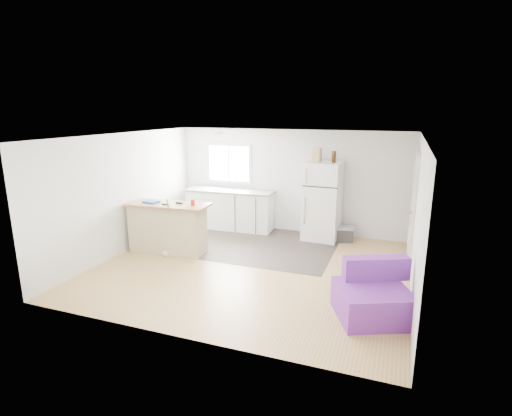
{
  "coord_description": "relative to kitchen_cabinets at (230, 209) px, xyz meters",
  "views": [
    {
      "loc": [
        2.47,
        -6.45,
        2.85
      ],
      "look_at": [
        -0.18,
        0.7,
        0.95
      ],
      "focal_mm": 28.0,
      "sensor_mm": 36.0,
      "label": 1
    }
  ],
  "objects": [
    {
      "name": "tool_b",
      "position": [
        -0.48,
        -2.08,
        0.54
      ],
      "size": [
        0.1,
        0.04,
        0.03
      ],
      "primitive_type": "cube",
      "rotation": [
        0.0,
        0.0,
        -0.0
      ],
      "color": "black",
      "rests_on": "peninsula"
    },
    {
      "name": "red_cup",
      "position": [
        0.07,
        -1.93,
        0.59
      ],
      "size": [
        0.08,
        0.08,
        0.12
      ],
      "primitive_type": "cylinder",
      "rotation": [
        0.0,
        0.0,
        0.04
      ],
      "color": "red",
      "rests_on": "peninsula"
    },
    {
      "name": "cooler",
      "position": [
        2.74,
        -0.05,
        -0.31
      ],
      "size": [
        0.5,
        0.4,
        0.34
      ],
      "rotation": [
        0.0,
        0.0,
        0.24
      ],
      "color": "#313133",
      "rests_on": "floor"
    },
    {
      "name": "bottle_right",
      "position": [
        2.48,
        -0.1,
        1.38
      ],
      "size": [
        0.08,
        0.08,
        0.25
      ],
      "primitive_type": "cylinder",
      "rotation": [
        0.0,
        0.0,
        -0.11
      ],
      "color": "#381D0A",
      "rests_on": "refrigerator"
    },
    {
      "name": "tool_a",
      "position": [
        -0.26,
        -1.89,
        0.54
      ],
      "size": [
        0.14,
        0.06,
        0.03
      ],
      "primitive_type": "cube",
      "rotation": [
        0.0,
        0.0,
        -0.09
      ],
      "color": "black",
      "rests_on": "peninsula"
    },
    {
      "name": "room",
      "position": [
        1.39,
        -2.17,
        0.71
      ],
      "size": [
        5.51,
        5.01,
        2.41
      ],
      "color": "#AD8648",
      "rests_on": "ground"
    },
    {
      "name": "cardboard_box",
      "position": [
        2.11,
        -0.12,
        1.4
      ],
      "size": [
        0.22,
        0.17,
        0.3
      ],
      "primitive_type": "cube",
      "rotation": [
        0.0,
        0.0,
        -0.43
      ],
      "color": "tan",
      "rests_on": "refrigerator"
    },
    {
      "name": "window",
      "position": [
        -0.16,
        0.32,
        1.06
      ],
      "size": [
        1.18,
        0.06,
        0.98
      ],
      "color": "white",
      "rests_on": "back_wall"
    },
    {
      "name": "refrigerator",
      "position": [
        2.25,
        -0.05,
        0.38
      ],
      "size": [
        0.81,
        0.77,
        1.74
      ],
      "rotation": [
        0.0,
        0.0,
        -0.05
      ],
      "color": "white",
      "rests_on": "floor"
    },
    {
      "name": "purple_seat",
      "position": [
        3.62,
        -3.23,
        -0.2
      ],
      "size": [
        1.23,
        1.23,
        0.78
      ],
      "rotation": [
        0.0,
        0.0,
        0.43
      ],
      "color": "purple",
      "rests_on": "floor"
    },
    {
      "name": "blue_tray",
      "position": [
        -0.84,
        -2.01,
        0.55
      ],
      "size": [
        0.33,
        0.26,
        0.04
      ],
      "primitive_type": "cube",
      "rotation": [
        0.0,
        0.0,
        -0.15
      ],
      "color": "#134CB7",
      "rests_on": "peninsula"
    },
    {
      "name": "peninsula",
      "position": [
        -0.51,
        -1.97,
        0.03
      ],
      "size": [
        1.69,
        0.74,
        1.02
      ],
      "rotation": [
        0.0,
        0.0,
        0.07
      ],
      "color": "tan",
      "rests_on": "floor"
    },
    {
      "name": "vinyl_zone",
      "position": [
        0.67,
        -0.92,
        -0.49
      ],
      "size": [
        4.05,
        2.5,
        0.0
      ],
      "primitive_type": "cube",
      "color": "#362D28",
      "rests_on": "floor"
    },
    {
      "name": "bottle_left",
      "position": [
        2.47,
        -0.12,
        1.38
      ],
      "size": [
        0.08,
        0.08,
        0.25
      ],
      "primitive_type": "cylinder",
      "rotation": [
        0.0,
        0.0,
        0.16
      ],
      "color": "#381D0A",
      "rests_on": "refrigerator"
    },
    {
      "name": "mop",
      "position": [
        -0.38,
        -2.21,
        -0.25
      ],
      "size": [
        0.2,
        0.34,
        1.2
      ],
      "rotation": [
        0.0,
        0.0,
        0.01
      ],
      "color": "green",
      "rests_on": "floor"
    },
    {
      "name": "ceiling_fixture",
      "position": [
        0.19,
        -0.97,
        1.87
      ],
      "size": [
        0.3,
        0.3,
        0.07
      ],
      "primitive_type": "cylinder",
      "color": "white",
      "rests_on": "ceiling"
    },
    {
      "name": "cleaner_jug",
      "position": [
        0.03,
        -2.14,
        -0.35
      ],
      "size": [
        0.15,
        0.12,
        0.31
      ],
      "rotation": [
        0.0,
        0.0,
        -0.11
      ],
      "color": "silver",
      "rests_on": "floor"
    },
    {
      "name": "kitchen_cabinets",
      "position": [
        0.0,
        0.0,
        0.0
      ],
      "size": [
        2.17,
        0.76,
        1.24
      ],
      "rotation": [
        0.0,
        0.0,
        0.04
      ],
      "color": "white",
      "rests_on": "floor"
    },
    {
      "name": "interior_door",
      "position": [
        4.12,
        -0.62,
        0.53
      ],
      "size": [
        0.11,
        0.92,
        2.1
      ],
      "color": "white",
      "rests_on": "right_wall"
    }
  ]
}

